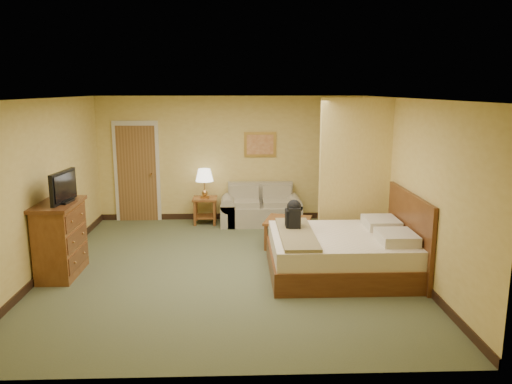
{
  "coord_description": "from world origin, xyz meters",
  "views": [
    {
      "loc": [
        0.17,
        -7.39,
        2.74
      ],
      "look_at": [
        0.45,
        0.6,
        1.08
      ],
      "focal_mm": 35.0,
      "sensor_mm": 36.0,
      "label": 1
    }
  ],
  "objects_px": {
    "coffee_table": "(288,227)",
    "bed": "(349,252)",
    "loveseat": "(261,211)",
    "dresser": "(61,239)"
  },
  "relations": [
    {
      "from": "coffee_table",
      "to": "bed",
      "type": "xyz_separation_m",
      "value": [
        0.78,
        -1.36,
        -0.02
      ]
    },
    {
      "from": "loveseat",
      "to": "coffee_table",
      "type": "bearing_deg",
      "value": -74.92
    },
    {
      "from": "loveseat",
      "to": "coffee_table",
      "type": "relative_size",
      "value": 1.76
    },
    {
      "from": "loveseat",
      "to": "coffee_table",
      "type": "height_order",
      "value": "loveseat"
    },
    {
      "from": "dresser",
      "to": "bed",
      "type": "distance_m",
      "value": 4.29
    },
    {
      "from": "coffee_table",
      "to": "bed",
      "type": "bearing_deg",
      "value": -60.15
    },
    {
      "from": "loveseat",
      "to": "bed",
      "type": "relative_size",
      "value": 0.73
    },
    {
      "from": "dresser",
      "to": "loveseat",
      "type": "bearing_deg",
      "value": 41.87
    },
    {
      "from": "coffee_table",
      "to": "bed",
      "type": "height_order",
      "value": "bed"
    },
    {
      "from": "loveseat",
      "to": "bed",
      "type": "height_order",
      "value": "bed"
    }
  ]
}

